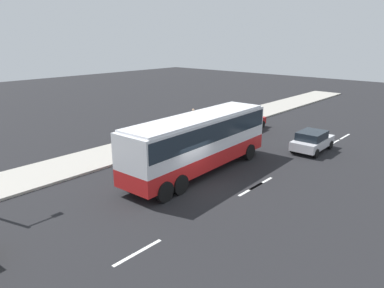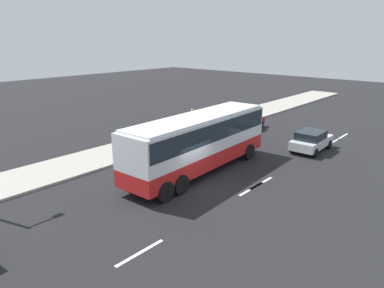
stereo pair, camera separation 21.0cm
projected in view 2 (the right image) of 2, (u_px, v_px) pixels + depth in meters
The scene contains 7 objects.
ground_plane at pixel (196, 187), 20.01m from camera, with size 120.00×120.00×0.00m, color black.
sidewalk_curb at pixel (108, 155), 25.20m from camera, with size 80.00×4.00×0.15m, color #A8A399.
lane_centreline at pixel (231, 200), 18.36m from camera, with size 36.15×0.16×0.01m.
coach_bus at pixel (199, 138), 21.62m from camera, with size 11.35×3.20×3.60m.
car_silver_hatch at pixel (311, 140), 26.21m from camera, with size 4.07×2.01×1.52m.
car_red_compact at pixel (245, 121), 32.20m from camera, with size 4.55×2.20×1.48m.
pedestrian_near_curb at pixel (192, 117), 32.15m from camera, with size 0.32×0.32×1.79m.
Camera 2 is at (-14.03, -11.99, 8.10)m, focal length 33.13 mm.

